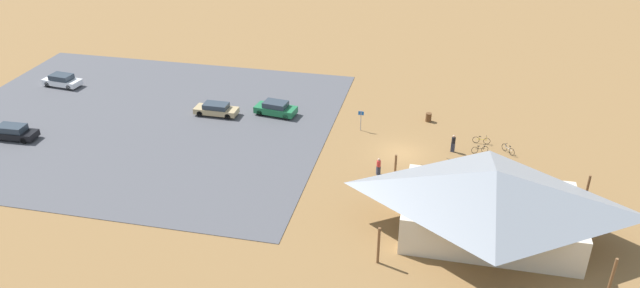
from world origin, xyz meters
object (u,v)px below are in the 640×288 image
Objects in this scene: trash_bin at (429,117)px; lot_sign at (361,118)px; bicycle_teal_edge_south at (446,165)px; car_white_end_stall at (62,80)px; bicycle_purple_near_porch at (494,160)px; visitor_crossing_yard at (453,143)px; bike_pavilion at (492,199)px; car_tan_inner_stall at (216,109)px; bicycle_black_lone_west at (480,150)px; car_black_front_row at (13,132)px; bicycle_red_mid_cluster at (466,167)px; bicycle_green_edge_north at (426,169)px; bicycle_yellow_by_bin at (481,140)px; car_green_aisle_side at (276,108)px; visitor_near_lot at (379,166)px; bicycle_silver_yard_right at (508,149)px.

lot_sign is (6.52, 3.57, 0.96)m from trash_bin.
trash_bin is 9.65m from bicycle_teal_edge_south.
trash_bin is 42.25m from car_white_end_stall.
visitor_crossing_yard is at bearing -20.56° from bicycle_purple_near_porch.
lot_sign is (12.12, -14.94, -1.70)m from bike_pavilion.
car_tan_inner_stall reaches higher than bicycle_teal_edge_south.
bike_pavilion is 13.03m from bicycle_black_lone_west.
car_black_front_row is at bearing -7.31° from bike_pavilion.
trash_bin is 10.08m from bicycle_red_mid_cluster.
bicycle_purple_near_porch reaches higher than bicycle_green_edge_north.
bicycle_yellow_by_bin is at bearing -119.27° from bicycle_teal_edge_south.
car_green_aisle_side is at bearing -12.51° from visitor_crossing_yard.
bicycle_purple_near_porch is 0.37× the size of car_black_front_row.
lot_sign is at bearing -10.73° from bicycle_black_lone_west.
bike_pavilion reaches higher than bicycle_red_mid_cluster.
bicycle_teal_edge_south is (-2.18, 9.40, -0.09)m from trash_bin.
car_green_aisle_side is (-23.53, -10.77, 0.02)m from car_black_front_row.
car_green_aisle_side is at bearing -13.91° from bicycle_purple_near_porch.
bicycle_teal_edge_south is at bearing 3.69° from bicycle_red_mid_cluster.
bicycle_black_lone_west is at bearing -53.55° from bicycle_purple_near_porch.
bicycle_yellow_by_bin is (0.30, -14.69, -2.76)m from bike_pavilion.
bicycle_purple_near_porch is 28.59m from car_tan_inner_stall.
bicycle_purple_near_porch is 49.22m from car_white_end_stall.
bicycle_green_edge_north is at bearing 53.74° from bicycle_yellow_by_bin.
visitor_crossing_yard reaches higher than bicycle_teal_edge_south.
car_tan_inner_stall is (15.38, -0.16, -0.71)m from lot_sign.
bicycle_black_lone_west is (0.17, 1.96, 0.00)m from bicycle_yellow_by_bin.
visitor_crossing_yard reaches higher than visitor_near_lot.
bicycle_teal_edge_south is at bearing 50.74° from bicycle_black_lone_west.
visitor_near_lot reaches higher than bicycle_red_mid_cluster.
bicycle_teal_edge_south is (-8.70, 5.83, -1.05)m from lot_sign.
car_tan_inner_stall is at bearing -0.61° from lot_sign.
bicycle_yellow_by_bin is 1.04× the size of visitor_near_lot.
car_white_end_stall is (44.42, -9.48, 0.39)m from bicycle_teal_edge_south.
bike_pavilion is 8.89× the size of bicycle_purple_near_porch.
bicycle_silver_yard_right is at bearing -144.33° from bicycle_green_edge_north.
bicycle_black_lone_west is 10.60m from visitor_near_lot.
bike_pavilion is 9.89× the size of bicycle_teal_edge_south.
car_green_aisle_side is at bearing -5.00° from bicycle_yellow_by_bin.
car_white_end_stall is at bearing -4.69° from bicycle_yellow_by_bin.
car_green_aisle_side is at bearing 175.55° from car_white_end_stall.
bicycle_black_lone_west is (-5.13, 5.78, -0.09)m from trash_bin.
bicycle_silver_yard_right is 29.68m from car_tan_inner_stall.
bicycle_red_mid_cluster is 7.95m from visitor_near_lot.
bicycle_black_lone_west is (2.58, 0.57, -0.02)m from bicycle_silver_yard_right.
lot_sign is 1.41× the size of bicycle_black_lone_west.
bicycle_purple_near_porch is at bearing 163.16° from lot_sign.
bicycle_silver_yard_right is 5.18m from visitor_crossing_yard.
bike_pavilion is 51.39m from car_white_end_stall.
car_green_aisle_side is at bearing -155.40° from car_black_front_row.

